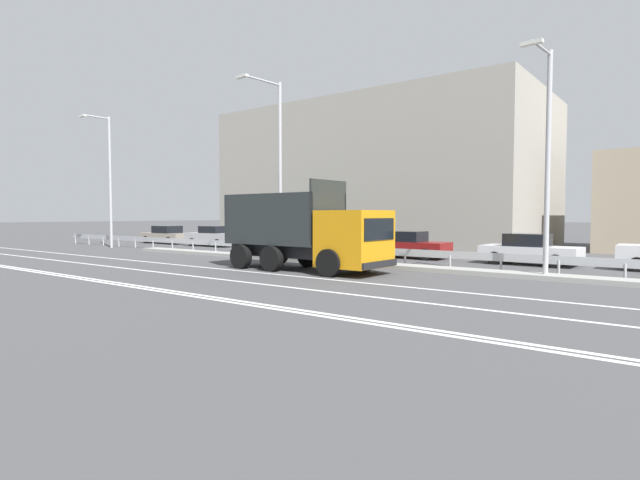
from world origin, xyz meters
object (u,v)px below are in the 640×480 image
object	(u,v)px
parked_car_4	(409,245)
parked_car_2	(268,238)
dump_truck	(321,240)
street_lamp_1	(277,161)
parked_car_0	(166,235)
parked_car_1	(213,236)
parked_car_3	(338,241)
street_lamp_2	(547,152)
parked_car_5	(529,249)
median_road_sign	(251,233)
street_lamp_0	(108,176)

from	to	relation	value
parked_car_4	parked_car_2	bearing A→B (deg)	-93.59
dump_truck	parked_car_2	world-z (taller)	dump_truck
street_lamp_1	parked_car_0	world-z (taller)	street_lamp_1
street_lamp_1	parked_car_1	size ratio (longest dim) A/B	2.08
parked_car_4	parked_car_3	bearing A→B (deg)	-93.90
parked_car_1	parked_car_3	world-z (taller)	parked_car_3
dump_truck	street_lamp_2	world-z (taller)	street_lamp_2
parked_car_1	parked_car_3	distance (m)	11.30
parked_car_0	parked_car_1	distance (m)	5.86
dump_truck	street_lamp_1	world-z (taller)	street_lamp_1
dump_truck	parked_car_3	distance (m)	9.59
dump_truck	parked_car_5	distance (m)	10.01
parked_car_2	parked_car_5	distance (m)	16.79
dump_truck	median_road_sign	xyz separation A→B (m)	(-6.91, 2.93, 0.03)
street_lamp_0	parked_car_5	world-z (taller)	street_lamp_0
street_lamp_0	dump_truck	bearing A→B (deg)	-7.58
parked_car_2	parked_car_5	size ratio (longest dim) A/B	0.93
street_lamp_0	street_lamp_2	size ratio (longest dim) A/B	1.13
parked_car_3	parked_car_4	bearing A→B (deg)	88.84
dump_truck	parked_car_1	world-z (taller)	dump_truck
street_lamp_1	parked_car_5	bearing A→B (deg)	26.40
parked_car_3	median_road_sign	bearing A→B (deg)	-18.67
street_lamp_1	parked_car_4	bearing A→B (deg)	48.32
parked_car_2	dump_truck	bearing A→B (deg)	56.17
parked_car_0	street_lamp_2	bearing A→B (deg)	-101.81
dump_truck	street_lamp_2	bearing A→B (deg)	110.85
street_lamp_2	parked_car_1	xyz separation A→B (m)	(-23.99, 5.46, -3.74)
median_road_sign	parked_car_5	world-z (taller)	median_road_sign
median_road_sign	parked_car_5	bearing A→B (deg)	21.73
median_road_sign	parked_car_1	bearing A→B (deg)	149.93
parked_car_1	parked_car_4	xyz separation A→B (m)	(16.07, -0.38, -0.03)
parked_car_1	street_lamp_1	bearing A→B (deg)	-119.40
median_road_sign	parked_car_5	size ratio (longest dim) A/B	0.59
street_lamp_0	street_lamp_2	xyz separation A→B (m)	(28.38, 0.13, -0.52)
street_lamp_1	parked_car_2	world-z (taller)	street_lamp_1
parked_car_2	parked_car_5	xyz separation A→B (m)	(16.79, -0.42, -0.02)
parked_car_3	parked_car_4	distance (m)	4.78
parked_car_1	parked_car_2	bearing A→B (deg)	-91.69
parked_car_1	dump_truck	bearing A→B (deg)	-120.30
street_lamp_0	street_lamp_1	xyz separation A→B (m)	(15.78, -0.04, -0.01)
parked_car_1	parked_car_4	size ratio (longest dim) A/B	1.03
parked_car_1	street_lamp_0	bearing A→B (deg)	138.72
street_lamp_1	parked_car_4	xyz separation A→B (m)	(4.67, 5.25, -4.29)
dump_truck	parked_car_1	size ratio (longest dim) A/B	1.72
parked_car_0	parked_car_1	bearing A→B (deg)	-92.55
median_road_sign	parked_car_0	bearing A→B (deg)	159.96
median_road_sign	street_lamp_0	world-z (taller)	street_lamp_0
dump_truck	street_lamp_2	xyz separation A→B (m)	(7.76, 2.87, 3.19)
parked_car_2	street_lamp_1	bearing A→B (deg)	50.40
median_road_sign	parked_car_4	bearing A→B (deg)	36.66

